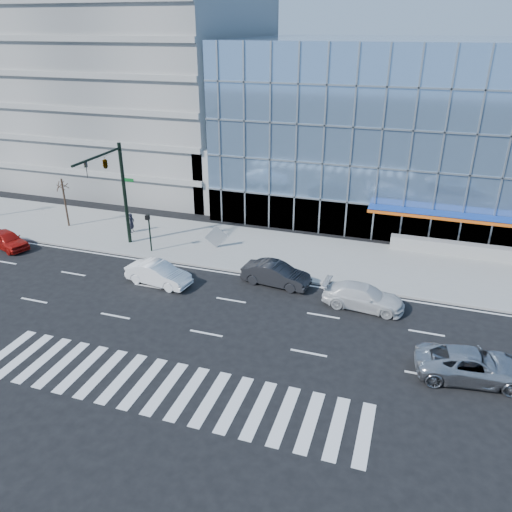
% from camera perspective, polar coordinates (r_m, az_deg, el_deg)
% --- Properties ---
extents(ground, '(160.00, 160.00, 0.00)m').
position_cam_1_polar(ground, '(32.18, -2.87, -5.07)').
color(ground, black).
rests_on(ground, ground).
extents(sidewalk, '(120.00, 8.00, 0.15)m').
position_cam_1_polar(sidewalk, '(38.89, 1.33, 0.62)').
color(sidewalk, gray).
rests_on(sidewalk, ground).
extents(theatre_building, '(42.00, 26.00, 15.00)m').
position_cam_1_polar(theatre_building, '(52.77, 22.77, 13.70)').
color(theatre_building, '#7498C2').
rests_on(theatre_building, ground).
extents(parking_garage, '(24.00, 24.00, 20.00)m').
position_cam_1_polar(parking_garage, '(60.41, -12.55, 18.58)').
color(parking_garage, gray).
rests_on(parking_garage, ground).
extents(ramp_block, '(6.00, 8.00, 6.00)m').
position_cam_1_polar(ramp_block, '(48.63, -1.98, 9.30)').
color(ramp_block, gray).
rests_on(ramp_block, ground).
extents(traffic_signal, '(1.14, 5.74, 8.00)m').
position_cam_1_polar(traffic_signal, '(38.47, -16.22, 9.01)').
color(traffic_signal, black).
rests_on(traffic_signal, sidewalk).
extents(ped_signal_post, '(0.30, 0.33, 3.00)m').
position_cam_1_polar(ped_signal_post, '(38.71, -12.13, 3.25)').
color(ped_signal_post, black).
rests_on(ped_signal_post, sidewalk).
extents(street_tree_near, '(1.10, 1.10, 4.23)m').
position_cam_1_polar(street_tree_near, '(45.46, -21.26, 7.52)').
color(street_tree_near, '#332319').
rests_on(street_tree_near, sidewalk).
extents(silver_suv, '(5.77, 3.23, 1.53)m').
position_cam_1_polar(silver_suv, '(27.42, 23.48, -11.38)').
color(silver_suv, '#AFB0B4').
rests_on(silver_suv, ground).
extents(white_suv, '(5.17, 2.35, 1.47)m').
position_cam_1_polar(white_suv, '(31.76, 12.17, -4.57)').
color(white_suv, silver).
rests_on(white_suv, ground).
extents(white_sedan, '(4.76, 2.21, 1.51)m').
position_cam_1_polar(white_sedan, '(34.42, -11.08, -2.00)').
color(white_sedan, white).
rests_on(white_sedan, ground).
extents(dark_sedan, '(4.80, 2.14, 1.53)m').
position_cam_1_polar(dark_sedan, '(33.72, 2.30, -2.09)').
color(dark_sedan, black).
rests_on(dark_sedan, ground).
extents(red_sedan, '(4.47, 2.87, 1.42)m').
position_cam_1_polar(red_sedan, '(43.89, -26.57, 1.68)').
color(red_sedan, '#A9120D').
rests_on(red_sedan, ground).
extents(pedestrian, '(0.42, 0.62, 1.66)m').
position_cam_1_polar(pedestrian, '(43.21, -14.02, 3.71)').
color(pedestrian, black).
rests_on(pedestrian, sidewalk).
extents(tilted_panel, '(1.63, 0.96, 1.84)m').
position_cam_1_polar(tilted_panel, '(39.02, -4.59, 2.22)').
color(tilted_panel, '#A4A4A4').
rests_on(tilted_panel, sidewalk).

